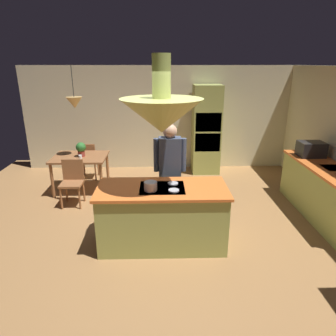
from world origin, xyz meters
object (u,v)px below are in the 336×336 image
(dining_table, at_px, (80,161))
(kitchen_island, at_px, (162,216))
(chair_facing_island, at_px, (72,179))
(chair_by_back_wall, at_px, (88,158))
(oven_tower, at_px, (206,130))
(person_at_island, at_px, (170,168))
(microwave_on_counter, at_px, (311,149))
(cooking_pot_on_cooktop, at_px, (151,186))
(cup_on_table, at_px, (80,157))
(potted_plant_on_table, at_px, (81,149))

(dining_table, bearing_deg, kitchen_island, -51.01)
(chair_facing_island, bearing_deg, chair_by_back_wall, 90.00)
(oven_tower, bearing_deg, dining_table, -157.79)
(person_at_island, xyz_separation_m, chair_by_back_wall, (-1.83, 2.07, -0.47))
(microwave_on_counter, relative_size, cooking_pot_on_cooktop, 2.56)
(oven_tower, relative_size, microwave_on_counter, 4.62)
(kitchen_island, xyz_separation_m, microwave_on_counter, (2.84, 1.47, 0.59))
(cup_on_table, relative_size, cooking_pot_on_cooktop, 0.50)
(potted_plant_on_table, bearing_deg, chair_by_back_wall, 93.78)
(chair_by_back_wall, relative_size, potted_plant_on_table, 2.90)
(chair_by_back_wall, height_order, potted_plant_on_table, potted_plant_on_table)
(oven_tower, height_order, microwave_on_counter, oven_tower)
(kitchen_island, distance_m, chair_by_back_wall, 3.25)
(dining_table, bearing_deg, microwave_on_counter, -7.85)
(oven_tower, height_order, cup_on_table, oven_tower)
(oven_tower, height_order, potted_plant_on_table, oven_tower)
(person_at_island, relative_size, chair_facing_island, 1.95)
(microwave_on_counter, height_order, cooking_pot_on_cooktop, microwave_on_counter)
(chair_by_back_wall, xyz_separation_m, cooking_pot_on_cooktop, (1.54, -2.90, 0.49))
(dining_table, bearing_deg, chair_by_back_wall, 90.00)
(oven_tower, relative_size, dining_table, 1.93)
(chair_by_back_wall, xyz_separation_m, potted_plant_on_table, (0.05, -0.69, 0.42))
(chair_by_back_wall, distance_m, potted_plant_on_table, 0.81)
(kitchen_island, relative_size, microwave_on_counter, 4.08)
(kitchen_island, relative_size, cup_on_table, 20.87)
(kitchen_island, relative_size, chair_facing_island, 2.16)
(kitchen_island, distance_m, person_at_island, 0.88)
(kitchen_island, height_order, chair_by_back_wall, kitchen_island)
(cup_on_table, bearing_deg, cooking_pot_on_cooktop, -53.76)
(person_at_island, height_order, potted_plant_on_table, person_at_island)
(dining_table, relative_size, chair_facing_island, 1.26)
(oven_tower, bearing_deg, person_at_island, -110.80)
(cup_on_table, bearing_deg, chair_by_back_wall, 94.40)
(person_at_island, distance_m, chair_facing_island, 2.03)
(chair_facing_island, height_order, cup_on_table, chair_facing_island)
(person_at_island, xyz_separation_m, cup_on_table, (-1.77, 1.18, -0.17))
(kitchen_island, relative_size, cooking_pot_on_cooktop, 10.44)
(potted_plant_on_table, xyz_separation_m, microwave_on_counter, (4.49, -0.61, 0.12))
(kitchen_island, bearing_deg, cup_on_table, 130.99)
(microwave_on_counter, bearing_deg, cooking_pot_on_cooktop, -151.87)
(cooking_pot_on_cooktop, bearing_deg, cup_on_table, 126.24)
(oven_tower, xyz_separation_m, person_at_island, (-0.97, -2.54, -0.09))
(chair_facing_island, xyz_separation_m, microwave_on_counter, (4.54, 0.04, 0.55))
(kitchen_island, xyz_separation_m, chair_by_back_wall, (-1.70, 2.77, 0.04))
(dining_table, distance_m, person_at_island, 2.33)
(oven_tower, xyz_separation_m, chair_facing_island, (-2.80, -1.81, -0.56))
(oven_tower, height_order, cooking_pot_on_cooktop, oven_tower)
(chair_by_back_wall, xyz_separation_m, microwave_on_counter, (4.54, -1.29, 0.55))
(cup_on_table, xyz_separation_m, microwave_on_counter, (4.47, -0.40, 0.25))
(potted_plant_on_table, bearing_deg, person_at_island, -37.66)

